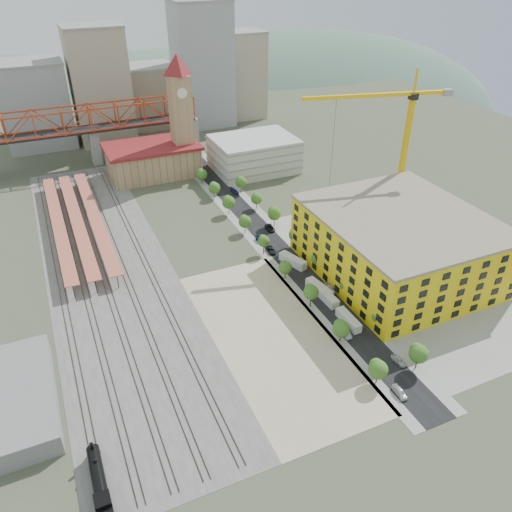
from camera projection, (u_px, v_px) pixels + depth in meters
name	position (u px, v px, depth m)	size (l,w,h in m)	color
ground	(239.00, 269.00, 150.44)	(400.00, 400.00, 0.00)	#474C38
ballast_strip	(108.00, 267.00, 151.53)	(36.00, 165.00, 0.06)	#605E59
dirt_lot	(272.00, 336.00, 124.68)	(28.00, 67.00, 0.06)	tan
street_asphalt	(266.00, 236.00, 167.56)	(12.00, 170.00, 0.06)	black
sidewalk_west	(251.00, 239.00, 165.66)	(3.00, 170.00, 0.04)	gray
sidewalk_east	(281.00, 232.00, 169.46)	(3.00, 170.00, 0.04)	gray
construction_pad	(402.00, 269.00, 150.50)	(50.00, 90.00, 0.06)	gray
rail_tracks	(102.00, 268.00, 150.85)	(26.56, 160.00, 0.18)	#382B23
platform_canopies	(77.00, 219.00, 168.98)	(16.00, 80.00, 4.12)	#C15A4A
station_hall	(153.00, 160.00, 208.62)	(38.00, 24.00, 13.10)	tan
clock_tower	(180.00, 104.00, 199.85)	(12.00, 12.00, 52.00)	tan
parking_garage	(254.00, 154.00, 213.32)	(34.00, 26.00, 14.00)	silver
truss_bridge	(91.00, 121.00, 213.03)	(94.00, 9.60, 25.60)	gray
construction_building	(398.00, 244.00, 144.48)	(44.60, 50.60, 18.80)	#FCFD15
street_trees	(279.00, 250.00, 159.84)	(15.40, 124.40, 8.00)	#2B611D
skyline	(144.00, 85.00, 251.02)	(133.00, 46.00, 60.00)	#9EA0A3
distant_hills	(171.00, 177.00, 409.49)	(647.00, 264.00, 227.00)	#4C6B59
locomotive	(101.00, 490.00, 87.41)	(2.74, 21.14, 5.29)	black
tower_crane	(398.00, 133.00, 160.08)	(47.38, 12.82, 51.56)	yellow
site_trailer_a	(348.00, 320.00, 128.13)	(2.34, 8.89, 2.43)	silver
site_trailer_b	(327.00, 297.00, 136.54)	(2.40, 9.11, 2.49)	silver
site_trailer_c	(319.00, 289.00, 139.66)	(2.48, 9.43, 2.58)	silver
site_trailer_d	(293.00, 261.00, 151.91)	(2.53, 9.60, 2.63)	silver
car_0	(400.00, 392.00, 108.11)	(1.78, 4.44, 1.51)	#BCBCBC
car_1	(346.00, 333.00, 124.68)	(1.58, 4.52, 1.49)	#9B9BA0
car_2	(271.00, 250.00, 158.27)	(2.32, 5.03, 1.40)	black
car_3	(262.00, 240.00, 163.65)	(2.22, 5.47, 1.59)	navy
car_4	(399.00, 360.00, 116.39)	(1.70, 4.23, 1.44)	silver
car_5	(329.00, 289.00, 140.52)	(1.70, 4.87, 1.61)	gray
car_6	(270.00, 228.00, 170.67)	(2.40, 5.20, 1.45)	black
car_7	(234.00, 192.00, 195.86)	(1.94, 4.78, 1.39)	navy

